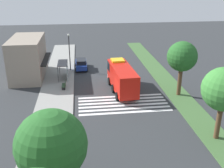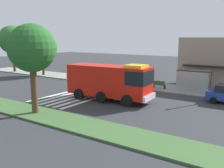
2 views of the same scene
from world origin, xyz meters
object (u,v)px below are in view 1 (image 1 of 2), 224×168
at_px(street_lamp, 69,49).
at_px(fire_hydrant, 66,145).
at_px(bench_near_shelter, 64,85).
at_px(median_tree_west, 182,57).
at_px(fire_truck, 122,77).
at_px(sidewalk_tree_west, 51,145).
at_px(parked_car_west, 81,64).
at_px(bus_stop_shelter, 65,67).
at_px(median_tree_far_west, 224,90).

height_order(street_lamp, fire_hydrant, street_lamp).
relative_size(bench_near_shelter, median_tree_west, 0.23).
distance_m(fire_truck, sidewalk_tree_west, 20.15).
relative_size(street_lamp, sidewalk_tree_west, 0.89).
bearing_deg(parked_car_west, street_lamp, 111.51).
bearing_deg(fire_hydrant, street_lamp, 0.26).
xyz_separation_m(bus_stop_shelter, bench_near_shelter, (-4.00, 0.03, -1.30)).
height_order(fire_truck, bench_near_shelter, fire_truck).
bearing_deg(median_tree_far_west, bus_stop_shelter, 39.25).
bearing_deg(bus_stop_shelter, fire_truck, -125.31).
bearing_deg(bus_stop_shelter, fire_hydrant, -177.61).
xyz_separation_m(parked_car_west, bus_stop_shelter, (-4.49, 2.46, 1.00)).
bearing_deg(fire_hydrant, fire_truck, -28.86).
relative_size(fire_truck, fire_hydrant, 12.49).
distance_m(bench_near_shelter, median_tree_far_west, 21.26).
bearing_deg(street_lamp, median_tree_far_west, -147.04).
distance_m(fire_truck, parked_car_west, 11.40).
bearing_deg(parked_car_west, bench_near_shelter, 162.91).
relative_size(parked_car_west, sidewalk_tree_west, 0.68).
bearing_deg(parked_car_west, median_tree_far_west, -151.98).
bearing_deg(fire_truck, sidewalk_tree_west, 153.95).
relative_size(parked_car_west, street_lamp, 0.76).
distance_m(parked_car_west, sidewalk_tree_west, 28.85).
relative_size(bench_near_shelter, median_tree_far_west, 0.23).
height_order(bus_stop_shelter, fire_hydrant, bus_stop_shelter).
relative_size(bench_near_shelter, sidewalk_tree_west, 0.24).
bearing_deg(median_tree_west, fire_hydrant, 125.58).
bearing_deg(median_tree_west, fire_truck, 70.21).
xyz_separation_m(bus_stop_shelter, sidewalk_tree_west, (-24.05, -0.26, 2.62)).
distance_m(sidewalk_tree_west, fire_hydrant, 7.04).
bearing_deg(street_lamp, parked_car_west, -67.77).
xyz_separation_m(street_lamp, median_tree_far_west, (-22.09, -14.32, 1.47)).
bearing_deg(bench_near_shelter, street_lamp, -5.10).
relative_size(median_tree_far_west, fire_hydrant, 10.12).
bearing_deg(median_tree_west, parked_car_west, 44.82).
distance_m(parked_car_west, median_tree_far_west, 26.39).
xyz_separation_m(bench_near_shelter, median_tree_west, (-4.11, -15.02, 4.68)).
bearing_deg(fire_truck, street_lamp, 33.64).
bearing_deg(fire_truck, bus_stop_shelter, 50.76).
bearing_deg(bench_near_shelter, median_tree_far_west, -133.68).
height_order(bench_near_shelter, median_tree_far_west, median_tree_far_west).
xyz_separation_m(median_tree_far_west, fire_hydrant, (0.05, 14.22, -4.68)).
bearing_deg(fire_hydrant, median_tree_west, -54.42).
xyz_separation_m(fire_truck, street_lamp, (9.28, 7.13, 1.69)).
bearing_deg(bench_near_shelter, fire_truck, -101.01).
distance_m(bus_stop_shelter, sidewalk_tree_west, 24.19).
distance_m(bus_stop_shelter, median_tree_far_west, 23.91).
bearing_deg(fire_truck, parked_car_west, 24.12).
xyz_separation_m(bench_near_shelter, median_tree_far_west, (-14.34, -15.02, 4.58)).
bearing_deg(fire_hydrant, median_tree_far_west, -90.21).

